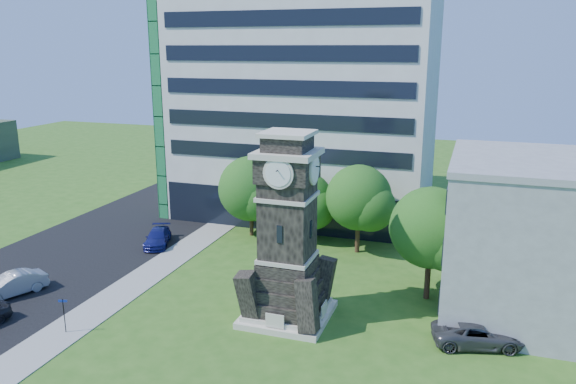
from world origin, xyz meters
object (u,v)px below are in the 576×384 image
(street_sign, at_px, (64,312))
(car_street_mid, at_px, (11,285))
(clock_tower, at_px, (288,241))
(car_street_north, at_px, (158,238))
(park_bench, at_px, (283,309))
(car_east_lot, at_px, (478,334))

(street_sign, bearing_deg, car_street_mid, 138.38)
(street_sign, bearing_deg, clock_tower, 9.91)
(car_street_mid, distance_m, street_sign, 8.06)
(clock_tower, relative_size, car_street_north, 2.58)
(car_street_mid, xyz_separation_m, park_bench, (19.31, 3.25, -0.31))
(car_street_north, relative_size, street_sign, 2.08)
(street_sign, bearing_deg, car_east_lot, -2.27)
(car_east_lot, xyz_separation_m, park_bench, (-12.15, -0.10, -0.26))
(park_bench, bearing_deg, car_street_north, 164.37)
(car_street_north, bearing_deg, clock_tower, -53.02)
(park_bench, relative_size, street_sign, 0.77)
(park_bench, bearing_deg, car_east_lot, 16.39)
(clock_tower, bearing_deg, car_street_mid, -170.89)
(clock_tower, xyz_separation_m, car_east_lot, (11.81, 0.20, -4.54))
(car_east_lot, bearing_deg, car_street_north, 56.38)
(car_east_lot, bearing_deg, car_street_mid, 81.05)
(clock_tower, relative_size, park_bench, 6.98)
(car_street_north, distance_m, car_east_lot, 28.72)
(clock_tower, xyz_separation_m, park_bench, (-0.35, 0.10, -4.80))
(clock_tower, relative_size, car_street_mid, 2.55)
(clock_tower, height_order, street_sign, clock_tower)
(car_street_north, distance_m, street_sign, 16.09)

